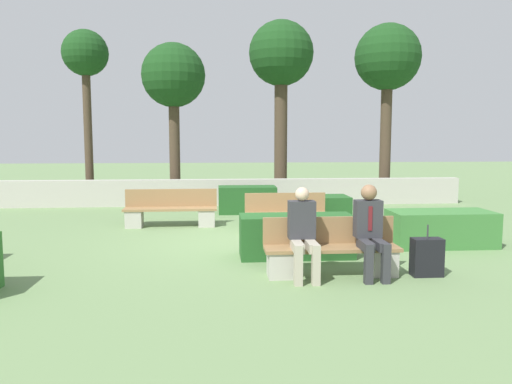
{
  "coord_description": "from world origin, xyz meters",
  "views": [
    {
      "loc": [
        -0.43,
        -9.43,
        1.99
      ],
      "look_at": [
        0.37,
        0.5,
        0.9
      ],
      "focal_mm": 35.0,
      "sensor_mm": 36.0,
      "label": 1
    }
  ],
  "objects_px": {
    "suitcase": "(427,257)",
    "tree_leftmost": "(85,60)",
    "person_seated_man": "(370,227)",
    "person_seated_woman": "(303,229)",
    "bench_right_side": "(286,218)",
    "tree_center_left": "(173,79)",
    "tree_center_right": "(281,60)",
    "tree_rightmost": "(388,61)",
    "bench_left_side": "(171,212)",
    "bench_front": "(331,253)"
  },
  "relations": [
    {
      "from": "bench_left_side",
      "to": "bench_right_side",
      "type": "distance_m",
      "value": 2.67
    },
    {
      "from": "bench_right_side",
      "to": "tree_rightmost",
      "type": "xyz_separation_m",
      "value": [
        3.91,
        5.31,
        4.04
      ]
    },
    {
      "from": "person_seated_man",
      "to": "person_seated_woman",
      "type": "xyz_separation_m",
      "value": [
        -0.97,
        -0.01,
        -0.03
      ]
    },
    {
      "from": "tree_center_left",
      "to": "person_seated_woman",
      "type": "bearing_deg",
      "value": -73.79
    },
    {
      "from": "person_seated_woman",
      "to": "tree_center_right",
      "type": "height_order",
      "value": "tree_center_right"
    },
    {
      "from": "suitcase",
      "to": "tree_rightmost",
      "type": "distance_m",
      "value": 9.89
    },
    {
      "from": "bench_right_side",
      "to": "tree_center_right",
      "type": "xyz_separation_m",
      "value": [
        0.62,
        5.7,
        4.12
      ]
    },
    {
      "from": "bench_right_side",
      "to": "tree_center_right",
      "type": "distance_m",
      "value": 7.06
    },
    {
      "from": "suitcase",
      "to": "tree_leftmost",
      "type": "xyz_separation_m",
      "value": [
        -6.88,
        8.76,
        4.01
      ]
    },
    {
      "from": "bench_front",
      "to": "suitcase",
      "type": "height_order",
      "value": "bench_front"
    },
    {
      "from": "bench_front",
      "to": "suitcase",
      "type": "xyz_separation_m",
      "value": [
        1.36,
        -0.17,
        -0.04
      ]
    },
    {
      "from": "person_seated_woman",
      "to": "tree_leftmost",
      "type": "bearing_deg",
      "value": 120.14
    },
    {
      "from": "bench_front",
      "to": "bench_left_side",
      "type": "distance_m",
      "value": 4.99
    },
    {
      "from": "bench_front",
      "to": "bench_right_side",
      "type": "bearing_deg",
      "value": 93.56
    },
    {
      "from": "bench_right_side",
      "to": "tree_center_right",
      "type": "height_order",
      "value": "tree_center_right"
    },
    {
      "from": "person_seated_woman",
      "to": "bench_left_side",
      "type": "bearing_deg",
      "value": 117.21
    },
    {
      "from": "bench_right_side",
      "to": "tree_rightmost",
      "type": "relative_size",
      "value": 0.31
    },
    {
      "from": "tree_leftmost",
      "to": "tree_rightmost",
      "type": "height_order",
      "value": "tree_rightmost"
    },
    {
      "from": "person_seated_man",
      "to": "suitcase",
      "type": "xyz_separation_m",
      "value": [
        0.84,
        -0.03,
        -0.45
      ]
    },
    {
      "from": "bench_front",
      "to": "person_seated_man",
      "type": "height_order",
      "value": "person_seated_man"
    },
    {
      "from": "bench_front",
      "to": "bench_right_side",
      "type": "xyz_separation_m",
      "value": [
        -0.2,
        3.22,
        -0.01
      ]
    },
    {
      "from": "bench_left_side",
      "to": "tree_center_left",
      "type": "bearing_deg",
      "value": 98.78
    },
    {
      "from": "bench_front",
      "to": "tree_rightmost",
      "type": "distance_m",
      "value": 10.14
    },
    {
      "from": "bench_left_side",
      "to": "person_seated_man",
      "type": "xyz_separation_m",
      "value": [
        3.21,
        -4.35,
        0.41
      ]
    },
    {
      "from": "person_seated_man",
      "to": "tree_center_left",
      "type": "relative_size",
      "value": 0.28
    },
    {
      "from": "suitcase",
      "to": "tree_leftmost",
      "type": "bearing_deg",
      "value": 128.13
    },
    {
      "from": "person_seated_man",
      "to": "bench_right_side",
      "type": "bearing_deg",
      "value": 102.22
    },
    {
      "from": "suitcase",
      "to": "tree_leftmost",
      "type": "distance_m",
      "value": 11.84
    },
    {
      "from": "suitcase",
      "to": "bench_front",
      "type": "bearing_deg",
      "value": 173.05
    },
    {
      "from": "bench_left_side",
      "to": "tree_center_right",
      "type": "bearing_deg",
      "value": 62.39
    },
    {
      "from": "tree_center_left",
      "to": "tree_center_right",
      "type": "distance_m",
      "value": 3.44
    },
    {
      "from": "bench_right_side",
      "to": "person_seated_woman",
      "type": "distance_m",
      "value": 3.39
    },
    {
      "from": "bench_right_side",
      "to": "person_seated_woman",
      "type": "relative_size",
      "value": 1.33
    },
    {
      "from": "suitcase",
      "to": "bench_right_side",
      "type": "bearing_deg",
      "value": 114.78
    },
    {
      "from": "person_seated_woman",
      "to": "tree_rightmost",
      "type": "bearing_deg",
      "value": 64.39
    },
    {
      "from": "person_seated_woman",
      "to": "tree_rightmost",
      "type": "xyz_separation_m",
      "value": [
        4.16,
        8.67,
        3.65
      ]
    },
    {
      "from": "suitcase",
      "to": "tree_center_left",
      "type": "bearing_deg",
      "value": 116.69
    },
    {
      "from": "tree_leftmost",
      "to": "tree_center_right",
      "type": "relative_size",
      "value": 0.92
    },
    {
      "from": "suitcase",
      "to": "tree_center_right",
      "type": "bearing_deg",
      "value": 95.94
    },
    {
      "from": "bench_left_side",
      "to": "bench_right_side",
      "type": "relative_size",
      "value": 1.2
    },
    {
      "from": "tree_leftmost",
      "to": "tree_center_left",
      "type": "distance_m",
      "value": 2.69
    },
    {
      "from": "bench_front",
      "to": "tree_rightmost",
      "type": "xyz_separation_m",
      "value": [
        3.71,
        8.53,
        4.03
      ]
    },
    {
      "from": "tree_rightmost",
      "to": "bench_left_side",
      "type": "bearing_deg",
      "value": -145.95
    },
    {
      "from": "suitcase",
      "to": "tree_center_right",
      "type": "distance_m",
      "value": 10.03
    },
    {
      "from": "suitcase",
      "to": "tree_rightmost",
      "type": "relative_size",
      "value": 0.14
    },
    {
      "from": "suitcase",
      "to": "tree_rightmost",
      "type": "height_order",
      "value": "tree_rightmost"
    },
    {
      "from": "bench_right_side",
      "to": "person_seated_man",
      "type": "height_order",
      "value": "person_seated_man"
    },
    {
      "from": "bench_right_side",
      "to": "person_seated_man",
      "type": "distance_m",
      "value": 3.46
    },
    {
      "from": "bench_right_side",
      "to": "person_seated_man",
      "type": "xyz_separation_m",
      "value": [
        0.73,
        -3.36,
        0.42
      ]
    },
    {
      "from": "person_seated_man",
      "to": "person_seated_woman",
      "type": "height_order",
      "value": "person_seated_man"
    }
  ]
}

